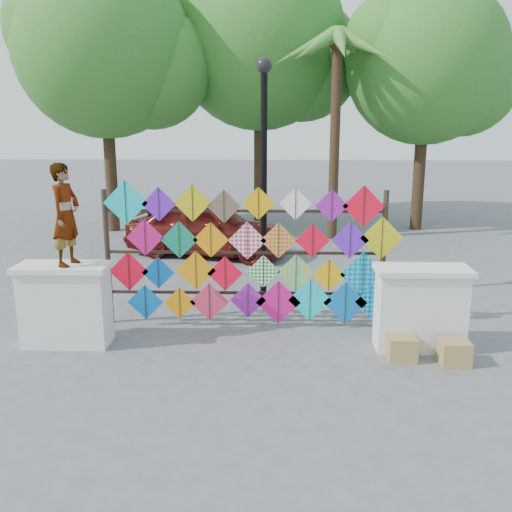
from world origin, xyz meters
name	(u,v)px	position (x,y,z in m)	size (l,w,h in m)	color
ground	(242,341)	(0.00, 0.00, 0.00)	(80.00, 80.00, 0.00)	slate
parapet_left	(65,304)	(-2.70, -0.20, 0.65)	(1.40, 0.65, 1.28)	white
parapet_right	(420,308)	(2.70, -0.20, 0.65)	(1.40, 0.65, 1.28)	white
kite_rack	(252,257)	(0.14, 0.73, 1.19)	(4.95, 0.24, 2.45)	#2D2019
tree_west	(107,49)	(-4.40, 9.03, 5.38)	(5.85, 5.20, 8.01)	#412E1B
tree_mid	(263,43)	(0.11, 11.03, 5.77)	(6.30, 5.60, 8.61)	#412E1B
tree_east	(429,64)	(5.09, 9.53, 4.99)	(5.40, 4.80, 7.42)	#412E1B
palm_tree	(337,61)	(2.20, 8.00, 4.95)	(3.62, 3.62, 5.83)	#412E1B
vendor_woman	(66,215)	(-2.59, -0.20, 2.04)	(0.56, 0.36, 1.52)	#99999E
sedan	(207,228)	(-1.19, 5.81, 0.70)	(1.66, 4.14, 1.41)	#55120E
lamppost	(264,160)	(0.30, 2.00, 2.69)	(0.28, 0.28, 4.46)	black
cardboard_box_near	(402,348)	(2.35, -0.64, 0.18)	(0.40, 0.36, 0.36)	#A0834D
cardboard_box_far	(454,352)	(3.08, -0.75, 0.17)	(0.41, 0.38, 0.35)	#A0834D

